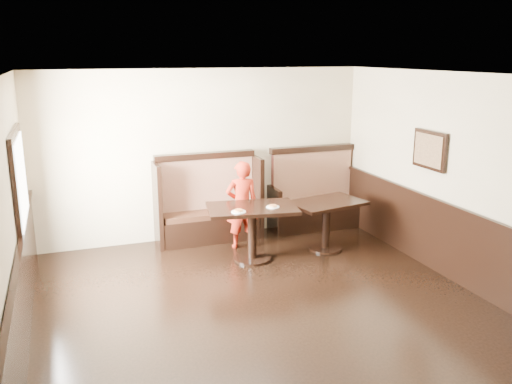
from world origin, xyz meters
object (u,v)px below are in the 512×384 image
booth_neighbor (314,201)px  child (242,205)px  table_main (252,219)px  booth_main (208,209)px  table_neighbor (326,214)px

booth_neighbor → child: 1.65m
booth_neighbor → table_main: size_ratio=1.16×
booth_main → table_neighbor: (1.62, -1.10, 0.06)m
booth_main → child: booth_main is taller
booth_main → child: bearing=-53.8°
table_neighbor → child: size_ratio=0.89×
table_main → table_neighbor: bearing=10.6°
child → table_main: bearing=92.9°
table_main → table_neighbor: (1.25, 0.03, -0.05)m
table_main → child: size_ratio=1.01×
booth_neighbor → child: booth_neighbor is taller
table_neighbor → child: (-1.22, 0.55, 0.12)m
table_main → child: bearing=96.1°
booth_main → table_neighbor: bearing=-34.2°
child → booth_main: bearing=-47.7°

